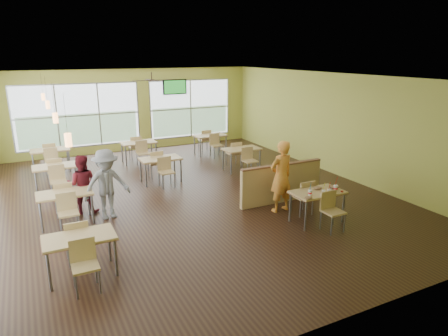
{
  "coord_description": "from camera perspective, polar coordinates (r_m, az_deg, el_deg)",
  "views": [
    {
      "loc": [
        -3.76,
        -9.74,
        3.81
      ],
      "look_at": [
        0.58,
        -1.03,
        0.98
      ],
      "focal_mm": 32.0,
      "sensor_mm": 36.0,
      "label": 1
    }
  ],
  "objects": [
    {
      "name": "room",
      "position": [
        10.67,
        -5.3,
        4.21
      ],
      "size": [
        12.0,
        12.04,
        3.2
      ],
      "color": "black",
      "rests_on": "ground"
    },
    {
      "name": "dining_tables",
      "position": [
        12.19,
        -12.73,
        0.7
      ],
      "size": [
        6.92,
        8.72,
        0.87
      ],
      "color": "tan",
      "rests_on": "floor"
    },
    {
      "name": "cup_red_far",
      "position": [
        9.47,
        15.66,
        -2.77
      ],
      "size": [
        0.1,
        0.1,
        0.38
      ],
      "color": "white",
      "rests_on": "main_table"
    },
    {
      "name": "cup_yellow",
      "position": [
        9.16,
        14.04,
        -3.37
      ],
      "size": [
        0.08,
        0.08,
        0.3
      ],
      "color": "white",
      "rests_on": "main_table"
    },
    {
      "name": "wrapper_right",
      "position": [
        9.34,
        15.17,
        -3.36
      ],
      "size": [
        0.15,
        0.14,
        0.04
      ],
      "primitive_type": "ellipsoid",
      "rotation": [
        0.0,
        0.0,
        -0.07
      ],
      "color": "#A1774D",
      "rests_on": "main_table"
    },
    {
      "name": "food_basket",
      "position": [
        9.66,
        15.43,
        -2.66
      ],
      "size": [
        0.23,
        0.23,
        0.05
      ],
      "color": "black",
      "rests_on": "main_table"
    },
    {
      "name": "ceiling_fan",
      "position": [
        13.31,
        -10.28,
        12.25
      ],
      "size": [
        1.25,
        1.25,
        0.29
      ],
      "color": "#2D2119",
      "rests_on": "ceiling"
    },
    {
      "name": "tv_backwall",
      "position": [
        16.65,
        -7.05,
        11.42
      ],
      "size": [
        1.0,
        0.07,
        0.6
      ],
      "color": "black",
      "rests_on": "wall_back"
    },
    {
      "name": "patron_grey",
      "position": [
        9.72,
        -16.4,
        -2.26
      ],
      "size": [
        1.15,
        0.75,
        1.68
      ],
      "primitive_type": "imported",
      "rotation": [
        0.0,
        0.0,
        0.12
      ],
      "color": "slate",
      "rests_on": "floor"
    },
    {
      "name": "half_wall_divider",
      "position": [
        10.54,
        8.18,
        -2.12
      ],
      "size": [
        2.4,
        0.14,
        1.04
      ],
      "color": "tan",
      "rests_on": "floor"
    },
    {
      "name": "man_plaid",
      "position": [
        9.83,
        8.14,
        -1.2
      ],
      "size": [
        0.7,
        0.5,
        1.79
      ],
      "primitive_type": "imported",
      "rotation": [
        0.0,
        0.0,
        3.26
      ],
      "color": "orange",
      "rests_on": "floor"
    },
    {
      "name": "window_bays",
      "position": [
        13.07,
        -21.26,
        4.84
      ],
      "size": [
        9.24,
        10.24,
        2.38
      ],
      "color": "white",
      "rests_on": "room"
    },
    {
      "name": "wrapper_left",
      "position": [
        8.88,
        12.0,
        -4.15
      ],
      "size": [
        0.19,
        0.17,
        0.04
      ],
      "primitive_type": "ellipsoid",
      "rotation": [
        0.0,
        0.0,
        0.11
      ],
      "color": "#A1774D",
      "rests_on": "main_table"
    },
    {
      "name": "main_table",
      "position": [
        9.42,
        13.2,
        -3.95
      ],
      "size": [
        1.22,
        1.52,
        0.87
      ],
      "color": "tan",
      "rests_on": "floor"
    },
    {
      "name": "ketchup_cup",
      "position": [
        9.47,
        16.5,
        -3.22
      ],
      "size": [
        0.07,
        0.07,
        0.03
      ],
      "primitive_type": "cylinder",
      "color": "maroon",
      "rests_on": "main_table"
    },
    {
      "name": "wrapper_mid",
      "position": [
        9.53,
        13.22,
        -2.79
      ],
      "size": [
        0.25,
        0.23,
        0.05
      ],
      "primitive_type": "ellipsoid",
      "rotation": [
        0.0,
        0.0,
        -0.29
      ],
      "color": "#A1774D",
      "rests_on": "main_table"
    },
    {
      "name": "pendant_lights",
      "position": [
        10.52,
        -23.44,
        7.5
      ],
      "size": [
        0.11,
        7.31,
        0.86
      ],
      "color": "#2D2119",
      "rests_on": "ceiling"
    },
    {
      "name": "cup_blue",
      "position": [
        9.05,
        12.19,
        -3.46
      ],
      "size": [
        0.09,
        0.09,
        0.34
      ],
      "color": "white",
      "rests_on": "main_table"
    },
    {
      "name": "cup_red_near",
      "position": [
        9.25,
        14.77,
        -3.25
      ],
      "size": [
        0.08,
        0.08,
        0.3
      ],
      "color": "white",
      "rests_on": "main_table"
    },
    {
      "name": "patron_maroon",
      "position": [
        10.27,
        -19.59,
        -2.2
      ],
      "size": [
        0.86,
        0.77,
        1.46
      ],
      "primitive_type": "imported",
      "rotation": [
        0.0,
        0.0,
        2.77
      ],
      "color": "maroon",
      "rests_on": "floor"
    }
  ]
}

